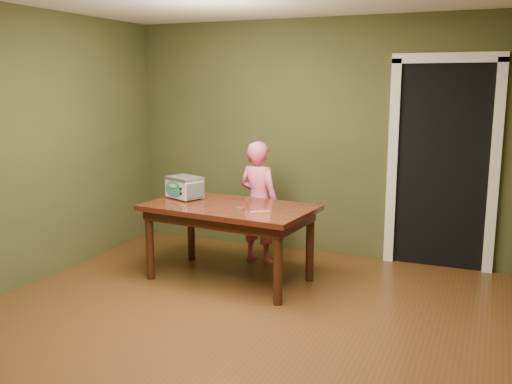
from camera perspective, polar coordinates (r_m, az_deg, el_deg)
floor at (r=4.44m, az=-3.34°, el=-14.58°), size 5.00×5.00×0.00m
room_shell at (r=4.01m, az=-3.61°, el=7.99°), size 4.52×5.02×2.61m
doorway at (r=6.45m, az=18.35°, el=2.74°), size 1.10×0.66×2.25m
dining_table at (r=5.50m, az=-2.69°, el=-2.34°), size 1.68×1.06×0.75m
toy_oven at (r=5.81m, az=-7.17°, el=0.53°), size 0.42×0.36×0.22m
baking_pan at (r=5.28m, az=-1.62°, el=-1.65°), size 0.10×0.10×0.02m
spatula at (r=5.18m, az=0.39°, el=-1.98°), size 0.17×0.12×0.01m
child at (r=6.06m, az=0.28°, el=-1.04°), size 0.54×0.42×1.31m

